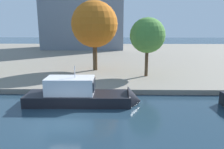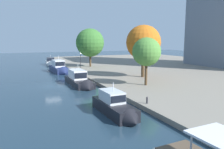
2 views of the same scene
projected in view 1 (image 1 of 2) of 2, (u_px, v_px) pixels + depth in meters
ground_plane at (61, 124)px, 16.21m from camera, size 220.00×220.00×0.00m
dock_promenade at (98, 56)px, 49.75m from camera, size 120.00×55.00×0.56m
motor_yacht_2 at (85, 97)px, 20.27m from camera, size 10.64×2.95×4.65m
tree_0 at (147, 36)px, 27.75m from camera, size 4.50×4.50×7.54m
tree_3 at (94, 23)px, 31.09m from camera, size 6.64×6.64×10.00m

